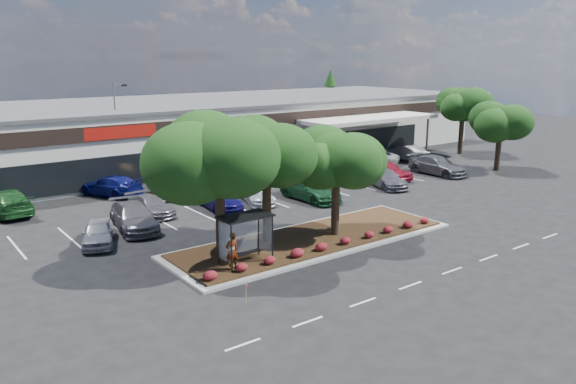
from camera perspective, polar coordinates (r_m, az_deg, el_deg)
ground at (r=32.36m, az=9.80°, el=-6.11°), size 160.00×160.00×0.00m
retail_store at (r=59.57m, az=-14.43°, el=5.82°), size 80.40×25.20×6.25m
landscape_island at (r=33.78m, az=2.52°, el=-4.84°), size 18.00×6.00×0.26m
lane_markings at (r=39.78m, az=-1.26°, el=-2.14°), size 33.12×20.06×0.01m
shrub_row at (r=32.15m, az=4.91°, el=-5.12°), size 17.00×0.80×0.50m
bus_shelter at (r=29.24m, az=-4.51°, el=-3.34°), size 2.75×1.55×2.59m
island_tree_west at (r=29.79m, az=-6.99°, el=0.70°), size 7.20×7.20×7.89m
island_tree_mid at (r=32.25m, az=-2.20°, el=1.27°), size 6.60×6.60×7.32m
island_tree_east at (r=33.60m, az=4.89°, el=1.02°), size 5.80×5.80×6.50m
tree_east_near at (r=57.80m, az=20.67°, el=5.24°), size 5.60×5.60×6.51m
tree_east_far at (r=66.31m, az=17.26°, el=6.96°), size 6.40×6.40×7.62m
conifer_north_east at (r=86.07m, az=4.30°, el=9.39°), size 3.96×3.96×9.00m
person_waiting at (r=28.60m, az=-5.72°, el=-6.00°), size 0.75×0.53×1.97m
light_pole at (r=52.30m, az=-16.86°, el=5.29°), size 1.43×0.50×8.55m
survey_stake at (r=25.48m, az=-4.25°, el=-10.04°), size 0.08×0.14×0.94m
car_0 at (r=34.90m, az=-18.73°, el=-3.92°), size 3.18×4.60×1.45m
car_1 at (r=37.23m, az=-15.42°, el=-2.46°), size 3.08×5.88×1.63m
car_2 at (r=40.29m, az=-13.78°, el=-1.36°), size 2.34×4.79×1.34m
car_3 at (r=41.08m, az=-7.01°, el=-0.66°), size 2.73×5.38×1.50m
car_4 at (r=42.61m, az=-3.21°, el=-0.14°), size 3.26×5.09×1.37m
car_5 at (r=43.27m, az=2.25°, el=0.29°), size 2.49×5.83×1.68m
car_6 at (r=48.27m, az=9.84°, el=1.39°), size 3.49×5.54×1.50m
car_7 at (r=50.98m, az=9.94°, el=2.16°), size 2.62×5.22×1.71m
car_8 at (r=54.40m, az=14.95°, el=2.62°), size 2.54×5.93×1.70m
car_9 at (r=44.00m, az=-26.61°, el=-0.92°), size 2.74×6.06×1.72m
car_10 at (r=46.69m, az=-17.56°, el=0.61°), size 4.37×5.99×1.61m
car_11 at (r=45.16m, az=-12.60°, el=0.39°), size 2.95×4.58×1.45m
car_12 at (r=47.86m, az=-9.20°, el=1.36°), size 3.42×5.81×1.58m
car_13 at (r=50.85m, az=-1.47°, el=2.20°), size 2.13×4.49×1.48m
car_14 at (r=54.45m, az=1.72°, el=2.94°), size 2.12×4.99×1.44m
car_15 at (r=56.62m, az=5.79°, el=3.32°), size 3.37×4.72×1.49m
car_16 at (r=57.95m, az=8.46°, el=3.50°), size 4.48×6.06×1.53m
car_17 at (r=60.91m, az=11.96°, el=3.90°), size 2.10×5.14×1.66m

